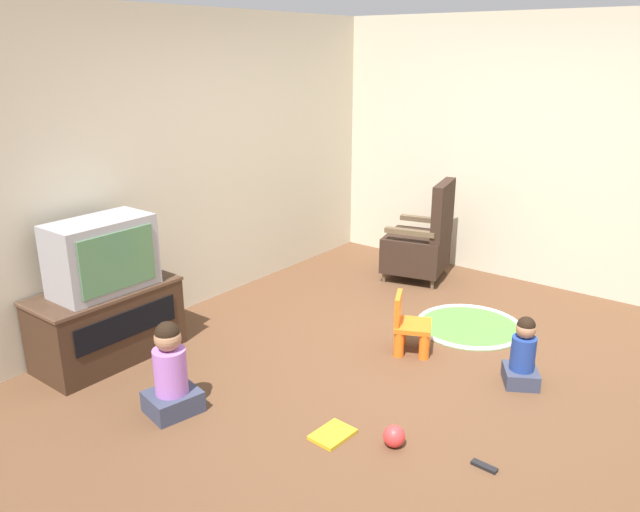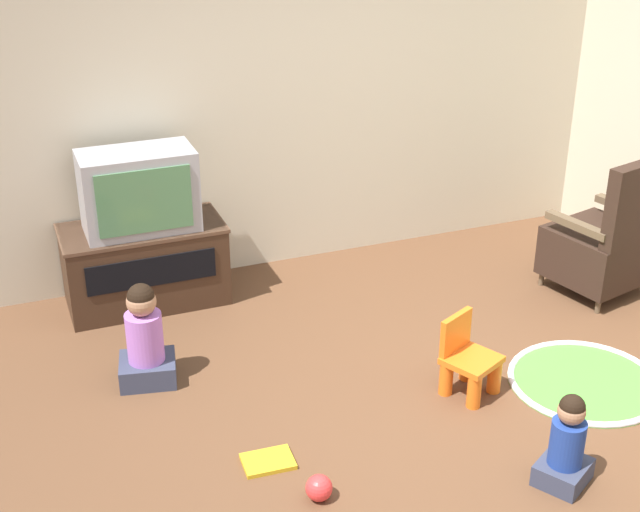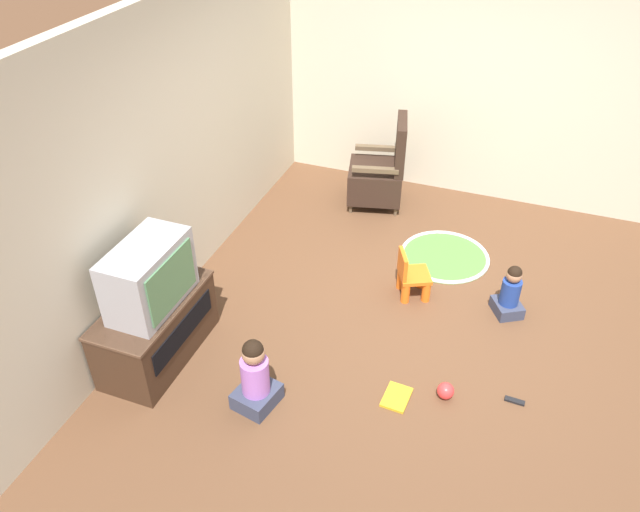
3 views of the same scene
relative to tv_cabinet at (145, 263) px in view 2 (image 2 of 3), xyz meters
The scene contains 11 objects.
ground_plane 2.33m from the tv_cabinet, 56.48° to the right, with size 30.00×30.00×0.00m, color brown.
wall_back 1.44m from the tv_cabinet, 19.13° to the left, with size 5.40×0.12×2.57m.
tv_cabinet is the anchor object (origin of this frame).
television 0.54m from the tv_cabinet, 90.00° to the right, with size 0.73×0.40×0.53m.
black_armchair 3.14m from the tv_cabinet, 18.66° to the right, with size 0.71×0.72×1.02m.
yellow_kid_chair 2.30m from the tv_cabinet, 49.43° to the right, with size 0.37×0.37×0.46m.
play_mat 2.93m from the tv_cabinet, 41.46° to the right, with size 0.89×0.89×0.04m.
child_watching_left 0.99m from the tv_cabinet, 101.21° to the right, with size 0.37×0.34×0.63m.
child_watching_center 3.03m from the tv_cabinet, 59.48° to the right, with size 0.34×0.33×0.51m.
toy_ball 2.34m from the tv_cabinet, 80.88° to the right, with size 0.13×0.13×0.13m.
book 1.98m from the tv_cabinet, 83.51° to the right, with size 0.27×0.20×0.02m.
Camera 2 is at (-2.13, -3.52, 2.93)m, focal length 50.00 mm.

